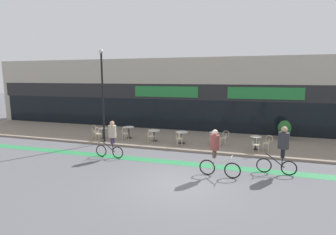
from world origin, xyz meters
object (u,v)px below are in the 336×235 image
at_px(cafe_chair_5_side, 267,142).
at_px(lamp_post, 103,90).
at_px(bistro_table_0, 103,131).
at_px(cafe_chair_4_side, 224,137).
at_px(cyclist_1, 112,137).
at_px(cafe_chair_4_near, 213,138).
at_px(cafe_chair_3_near, 179,137).
at_px(cyclist_0, 216,150).
at_px(cafe_chair_0_side, 95,130).
at_px(bistro_table_1, 129,130).
at_px(cafe_chair_1_near, 125,132).
at_px(bistro_table_4, 214,136).
at_px(planter_pot, 284,129).
at_px(cafe_chair_0_near, 98,133).
at_px(cyclist_2, 282,146).
at_px(bistro_table_3, 182,135).
at_px(bistro_table_5, 256,140).
at_px(cafe_chair_5_near, 256,143).
at_px(bistro_table_2, 154,133).
at_px(cafe_chair_2_near, 151,135).

height_order(cafe_chair_5_side, lamp_post, lamp_post).
xyz_separation_m(bistro_table_0, cafe_chair_4_side, (8.07, 0.56, 0.02)).
distance_m(cafe_chair_5_side, cyclist_1, 8.68).
bearing_deg(cafe_chair_4_near, cafe_chair_5_side, -89.01).
bearing_deg(cafe_chair_3_near, cyclist_0, -151.26).
bearing_deg(cafe_chair_0_side, cafe_chair_4_near, 6.32).
bearing_deg(cafe_chair_0_side, cafe_chair_3_near, 2.86).
height_order(bistro_table_1, cafe_chair_1_near, cafe_chair_1_near).
xyz_separation_m(bistro_table_4, planter_pot, (4.34, 2.60, 0.18)).
relative_size(bistro_table_0, cyclist_0, 0.34).
distance_m(cafe_chair_0_near, cyclist_0, 9.01).
xyz_separation_m(cafe_chair_0_near, cafe_chair_3_near, (5.48, 0.22, 0.00)).
distance_m(bistro_table_0, cafe_chair_0_near, 0.63).
distance_m(cyclist_0, cyclist_2, 2.91).
distance_m(cafe_chair_0_side, cyclist_2, 11.99).
xyz_separation_m(cafe_chair_3_near, cafe_chair_5_side, (5.04, 0.42, 0.00)).
height_order(bistro_table_0, lamp_post, lamp_post).
height_order(bistro_table_0, bistro_table_3, bistro_table_3).
relative_size(cafe_chair_0_side, cafe_chair_4_side, 1.00).
height_order(cafe_chair_0_side, cafe_chair_1_near, same).
relative_size(cafe_chair_1_near, cafe_chair_4_near, 1.00).
height_order(cafe_chair_4_side, lamp_post, lamp_post).
bearing_deg(bistro_table_5, cafe_chair_3_near, -174.56).
height_order(bistro_table_4, cyclist_2, cyclist_2).
xyz_separation_m(bistro_table_1, cyclist_1, (0.88, -3.97, 0.48)).
bearing_deg(cafe_chair_1_near, bistro_table_4, -78.73).
distance_m(cafe_chair_5_near, cyclist_1, 7.87).
distance_m(bistro_table_5, cafe_chair_3_near, 4.43).
bearing_deg(bistro_table_4, cafe_chair_0_near, -170.87).
bearing_deg(bistro_table_2, lamp_post, -160.94).
bearing_deg(cafe_chair_2_near, cyclist_2, -105.83).
height_order(bistro_table_3, cafe_chair_1_near, cafe_chair_1_near).
relative_size(bistro_table_5, cafe_chair_4_near, 0.86).
relative_size(cafe_chair_1_near, cafe_chair_3_near, 1.00).
relative_size(bistro_table_2, cafe_chair_1_near, 0.84).
relative_size(cafe_chair_3_near, cyclist_1, 0.45).
bearing_deg(bistro_table_5, cafe_chair_2_near, -176.89).
distance_m(cafe_chair_0_near, cyclist_2, 11.22).
bearing_deg(cyclist_0, bistro_table_2, 138.47).
distance_m(bistro_table_2, lamp_post, 4.29).
relative_size(bistro_table_4, cafe_chair_5_near, 0.83).
height_order(bistro_table_1, cyclist_2, cyclist_2).
distance_m(bistro_table_0, cafe_chair_2_near, 3.59).
relative_size(bistro_table_3, cyclist_1, 0.40).
bearing_deg(cafe_chair_0_side, planter_pot, 21.08).
relative_size(cafe_chair_3_near, lamp_post, 0.15).
bearing_deg(bistro_table_2, cafe_chair_3_near, -20.47).
xyz_separation_m(cafe_chair_5_side, cyclist_2, (0.33, -3.45, 0.65)).
bearing_deg(cyclist_1, lamp_post, -51.09).
distance_m(cafe_chair_0_near, cafe_chair_5_side, 10.54).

